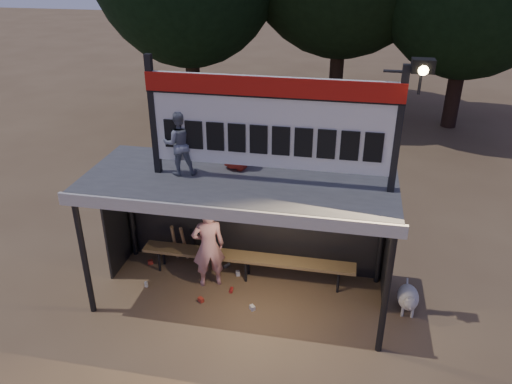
% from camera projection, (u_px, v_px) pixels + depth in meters
% --- Properties ---
extents(ground, '(80.00, 80.00, 0.00)m').
position_uv_depth(ground, '(241.00, 295.00, 8.98)').
color(ground, brown).
rests_on(ground, ground).
extents(player, '(0.70, 0.60, 1.63)m').
position_uv_depth(player, '(208.00, 246.00, 8.93)').
color(player, silver).
rests_on(player, ground).
extents(child_a, '(0.62, 0.55, 1.06)m').
position_uv_depth(child_a, '(179.00, 143.00, 7.88)').
color(child_a, slate).
rests_on(child_a, dugout_shelter).
extents(child_b, '(0.60, 0.50, 1.06)m').
position_uv_depth(child_b, '(236.00, 138.00, 8.06)').
color(child_b, '#AE291A').
rests_on(child_b, dugout_shelter).
extents(dugout_shelter, '(5.10, 2.08, 2.32)m').
position_uv_depth(dugout_shelter, '(243.00, 198.00, 8.37)').
color(dugout_shelter, '#3E3F41').
rests_on(dugout_shelter, ground).
extents(scoreboard_assembly, '(4.10, 0.27, 1.99)m').
position_uv_depth(scoreboard_assembly, '(274.00, 120.00, 7.39)').
color(scoreboard_assembly, black).
rests_on(scoreboard_assembly, dugout_shelter).
extents(bench, '(4.00, 0.35, 0.48)m').
position_uv_depth(bench, '(247.00, 258.00, 9.27)').
color(bench, olive).
rests_on(bench, ground).
extents(dog, '(0.36, 0.81, 0.49)m').
position_uv_depth(dog, '(408.00, 298.00, 8.46)').
color(dog, silver).
rests_on(dog, ground).
extents(bats, '(0.67, 0.35, 0.84)m').
position_uv_depth(bats, '(189.00, 244.00, 9.72)').
color(bats, '#A67D4D').
rests_on(bats, ground).
extents(litter, '(2.37, 1.28, 0.08)m').
position_uv_depth(litter, '(206.00, 283.00, 9.25)').
color(litter, '#AA2D1D').
rests_on(litter, ground).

